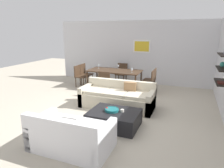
% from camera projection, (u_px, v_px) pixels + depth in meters
% --- Properties ---
extents(ground_plane, '(18.00, 18.00, 0.00)m').
position_uv_depth(ground_plane, '(110.00, 110.00, 5.97)').
color(ground_plane, '#BCB29E').
extents(back_wall_unit, '(8.40, 0.09, 2.70)m').
position_uv_depth(back_wall_unit, '(147.00, 53.00, 8.70)').
color(back_wall_unit, silver).
rests_on(back_wall_unit, ground).
extents(sofa_beige, '(2.21, 0.90, 0.78)m').
position_uv_depth(sofa_beige, '(117.00, 98.00, 6.16)').
color(sofa_beige, beige).
rests_on(sofa_beige, ground).
extents(loveseat_white, '(1.58, 0.90, 0.78)m').
position_uv_depth(loveseat_white, '(71.00, 136.00, 3.95)').
color(loveseat_white, white).
rests_on(loveseat_white, ground).
extents(coffee_table, '(1.19, 0.92, 0.38)m').
position_uv_depth(coffee_table, '(114.00, 119.00, 4.95)').
color(coffee_table, black).
rests_on(coffee_table, ground).
extents(decorative_bowl, '(0.34, 0.34, 0.06)m').
position_uv_depth(decorative_bowl, '(112.00, 110.00, 4.92)').
color(decorative_bowl, '#19666B').
rests_on(decorative_bowl, coffee_table).
extents(candle_jar, '(0.08, 0.08, 0.07)m').
position_uv_depth(candle_jar, '(122.00, 111.00, 4.86)').
color(candle_jar, silver).
rests_on(candle_jar, coffee_table).
extents(apple_on_coffee_table, '(0.07, 0.07, 0.07)m').
position_uv_depth(apple_on_coffee_table, '(107.00, 109.00, 4.98)').
color(apple_on_coffee_table, red).
rests_on(apple_on_coffee_table, coffee_table).
extents(dining_table, '(2.10, 1.01, 0.75)m').
position_uv_depth(dining_table, '(114.00, 72.00, 8.05)').
color(dining_table, '#422D1E').
rests_on(dining_table, ground).
extents(dining_chair_left_near, '(0.44, 0.44, 0.88)m').
position_uv_depth(dining_chair_left_near, '(80.00, 75.00, 8.41)').
color(dining_chair_left_near, '#422D1E').
rests_on(dining_chair_left_near, ground).
extents(dining_chair_right_far, '(0.44, 0.44, 0.88)m').
position_uv_depth(dining_chair_right_far, '(152.00, 78.00, 7.78)').
color(dining_chair_right_far, '#422D1E').
rests_on(dining_chair_right_far, ground).
extents(dining_chair_right_near, '(0.44, 0.44, 0.88)m').
position_uv_depth(dining_chair_right_near, '(149.00, 81.00, 7.37)').
color(dining_chair_right_near, '#422D1E').
rests_on(dining_chair_right_near, ground).
extents(dining_chair_foot, '(0.44, 0.44, 0.88)m').
position_uv_depth(dining_chair_foot, '(105.00, 81.00, 7.28)').
color(dining_chair_foot, '#422D1E').
rests_on(dining_chair_foot, ground).
extents(dining_chair_left_far, '(0.44, 0.44, 0.88)m').
position_uv_depth(dining_chair_left_far, '(85.00, 73.00, 8.82)').
color(dining_chair_left_far, '#422D1E').
rests_on(dining_chair_left_far, ground).
extents(dining_chair_head, '(0.44, 0.44, 0.88)m').
position_uv_depth(dining_chair_head, '(122.00, 72.00, 8.92)').
color(dining_chair_head, '#422D1E').
rests_on(dining_chair_head, ground).
extents(wine_glass_head, '(0.07, 0.07, 0.15)m').
position_uv_depth(wine_glass_head, '(118.00, 66.00, 8.41)').
color(wine_glass_head, silver).
rests_on(wine_glass_head, dining_table).
extents(wine_glass_right_near, '(0.07, 0.07, 0.16)m').
position_uv_depth(wine_glass_right_near, '(132.00, 69.00, 7.62)').
color(wine_glass_right_near, silver).
rests_on(wine_glass_right_near, dining_table).
extents(wine_glass_left_far, '(0.06, 0.06, 0.19)m').
position_uv_depth(wine_glass_left_far, '(98.00, 65.00, 8.38)').
color(wine_glass_left_far, silver).
rests_on(wine_glass_left_far, dining_table).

